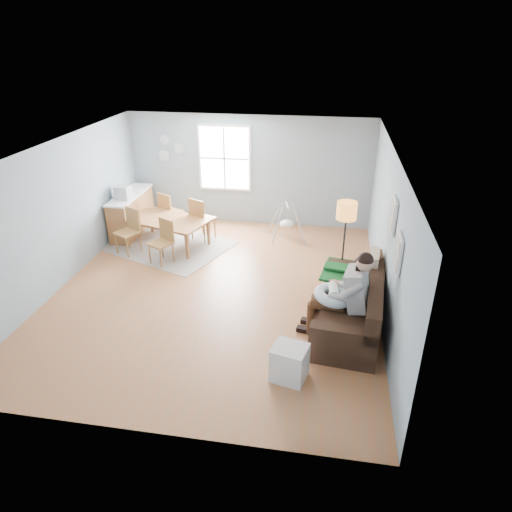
% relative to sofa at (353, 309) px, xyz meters
% --- Properties ---
extents(room, '(8.40, 9.40, 3.90)m').
position_rel_sofa_xyz_m(room, '(-2.52, 0.76, 2.09)').
color(room, '#AC683D').
extents(window, '(1.32, 0.08, 1.62)m').
position_rel_sofa_xyz_m(window, '(-3.12, 4.23, 1.32)').
color(window, white).
rests_on(window, room).
extents(pictures, '(0.05, 1.34, 0.74)m').
position_rel_sofa_xyz_m(pictures, '(0.45, -0.29, 1.52)').
color(pictures, white).
rests_on(pictures, room).
extents(wall_plates, '(0.67, 0.02, 0.66)m').
position_rel_sofa_xyz_m(wall_plates, '(-4.52, 4.23, 1.50)').
color(wall_plates, '#8EA1AB').
rests_on(wall_plates, room).
extents(sofa, '(1.23, 2.41, 0.94)m').
position_rel_sofa_xyz_m(sofa, '(0.00, 0.00, 0.00)').
color(sofa, black).
rests_on(sofa, room).
extents(green_throw, '(1.19, 1.08, 0.04)m').
position_rel_sofa_xyz_m(green_throw, '(-0.01, 0.78, 0.26)').
color(green_throw, '#13541D').
rests_on(green_throw, sofa).
extents(beige_pillow, '(0.21, 0.55, 0.54)m').
position_rel_sofa_xyz_m(beige_pillow, '(0.30, 0.58, 0.51)').
color(beige_pillow, '#B8AD8C').
rests_on(beige_pillow, sofa).
extents(father, '(1.16, 0.65, 1.54)m').
position_rel_sofa_xyz_m(father, '(-0.18, -0.31, 0.49)').
color(father, gray).
rests_on(father, sofa).
extents(nursing_pillow, '(0.65, 0.63, 0.25)m').
position_rel_sofa_xyz_m(nursing_pillow, '(-0.35, -0.30, 0.40)').
color(nursing_pillow, '#C7E7F9').
rests_on(nursing_pillow, father).
extents(infant, '(0.17, 0.43, 0.16)m').
position_rel_sofa_xyz_m(infant, '(-0.35, -0.26, 0.49)').
color(infant, silver).
rests_on(infant, nursing_pillow).
extents(toddler, '(0.63, 0.35, 0.96)m').
position_rel_sofa_xyz_m(toddler, '(-0.06, 0.23, 0.47)').
color(toddler, white).
rests_on(toddler, sofa).
extents(floor_lamp, '(0.36, 0.36, 1.77)m').
position_rel_sofa_xyz_m(floor_lamp, '(-0.20, 1.16, 1.13)').
color(floor_lamp, black).
rests_on(floor_lamp, room).
extents(storage_cube, '(0.56, 0.52, 0.53)m').
position_rel_sofa_xyz_m(storage_cube, '(-0.92, -1.45, -0.07)').
color(storage_cube, silver).
rests_on(storage_cube, room).
extents(rug, '(3.21, 2.85, 0.01)m').
position_rel_sofa_xyz_m(rug, '(-4.12, 2.53, -0.33)').
color(rug, gray).
rests_on(rug, room).
extents(dining_table, '(2.07, 1.54, 0.65)m').
position_rel_sofa_xyz_m(dining_table, '(-4.12, 2.53, -0.01)').
color(dining_table, brown).
rests_on(dining_table, rug).
extents(chair_sw, '(0.61, 0.61, 1.01)m').
position_rel_sofa_xyz_m(chair_sw, '(-4.79, 2.10, 0.25)').
color(chair_sw, olive).
rests_on(chair_sw, rug).
extents(chair_se, '(0.58, 0.58, 0.95)m').
position_rel_sofa_xyz_m(chair_se, '(-3.90, 1.74, 0.21)').
color(chair_se, olive).
rests_on(chair_se, rug).
extents(chair_nw, '(0.60, 0.60, 0.99)m').
position_rel_sofa_xyz_m(chair_nw, '(-4.33, 3.32, 0.24)').
color(chair_nw, olive).
rests_on(chair_nw, rug).
extents(chair_ne, '(0.62, 0.62, 1.03)m').
position_rel_sofa_xyz_m(chair_ne, '(-3.44, 2.97, 0.27)').
color(chair_ne, olive).
rests_on(chair_ne, rug).
extents(counter, '(0.51, 1.74, 0.97)m').
position_rel_sofa_xyz_m(counter, '(-5.22, 3.16, 0.16)').
color(counter, brown).
rests_on(counter, room).
extents(monitor, '(0.34, 0.32, 0.31)m').
position_rel_sofa_xyz_m(monitor, '(-5.20, 2.83, 0.79)').
color(monitor, '#AAABAF').
rests_on(monitor, counter).
extents(baby_swing, '(0.99, 1.00, 0.84)m').
position_rel_sofa_xyz_m(baby_swing, '(-1.46, 3.39, 0.05)').
color(baby_swing, '#AAABAF').
rests_on(baby_swing, room).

